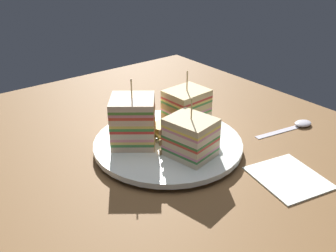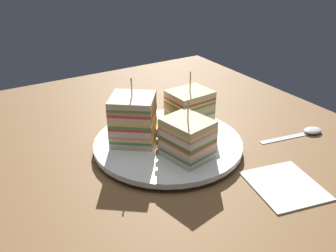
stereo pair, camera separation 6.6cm
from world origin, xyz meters
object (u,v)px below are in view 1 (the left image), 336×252
object	(u,v)px
spoon	(297,125)
napkin	(288,177)
sandwich_wedge_1	(188,138)
plate	(168,144)
chip_pile	(168,132)
sandwich_wedge_0	(133,121)
sandwich_wedge_2	(186,110)

from	to	relation	value
spoon	napkin	distance (cm)	19.60
sandwich_wedge_1	plate	bearing A→B (deg)	-15.95
plate	spoon	distance (cm)	28.11
napkin	chip_pile	bearing A→B (deg)	-154.77
sandwich_wedge_0	spoon	xyz separation A→B (cm)	(12.41, 31.83, -5.68)
plate	chip_pile	world-z (taller)	chip_pile
sandwich_wedge_0	napkin	bearing A→B (deg)	-19.11
sandwich_wedge_2	napkin	distance (cm)	22.31
sandwich_wedge_0	chip_pile	size ratio (longest dim) A/B	1.63
plate	napkin	world-z (taller)	plate
sandwich_wedge_0	sandwich_wedge_2	size ratio (longest dim) A/B	1.04
sandwich_wedge_2	spoon	size ratio (longest dim) A/B	0.82
sandwich_wedge_2	chip_pile	distance (cm)	6.17
chip_pile	napkin	distance (cm)	22.12
plate	spoon	world-z (taller)	plate
plate	spoon	xyz separation A→B (cm)	(9.26, 26.54, -0.66)
sandwich_wedge_2	napkin	size ratio (longest dim) A/B	1.04
sandwich_wedge_0	chip_pile	distance (cm)	6.97
spoon	sandwich_wedge_0	bearing A→B (deg)	169.12
spoon	napkin	world-z (taller)	spoon
plate	spoon	bearing A→B (deg)	70.76
chip_pile	sandwich_wedge_1	bearing A→B (deg)	-7.51
spoon	napkin	xyz separation A→B (cm)	(10.12, -16.78, -0.16)
sandwich_wedge_1	spoon	bearing A→B (deg)	-108.28
plate	sandwich_wedge_0	distance (cm)	7.95
napkin	sandwich_wedge_1	bearing A→B (deg)	-142.36
chip_pile	plate	bearing A→B (deg)	-41.67
sandwich_wedge_0	sandwich_wedge_2	xyz separation A→B (cm)	(1.24, 11.14, -0.42)
sandwich_wedge_2	plate	bearing A→B (deg)	14.04
sandwich_wedge_0	chip_pile	bearing A→B (deg)	11.91
sandwich_wedge_0	spoon	world-z (taller)	sandwich_wedge_0
plate	sandwich_wedge_1	distance (cm)	7.38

